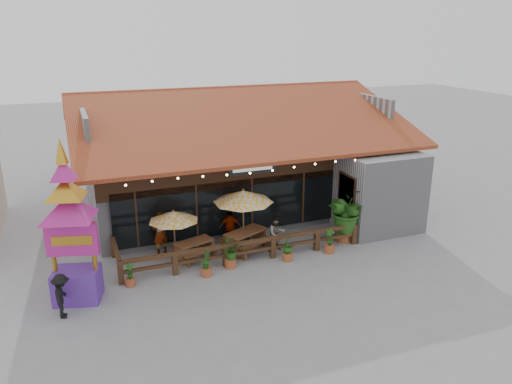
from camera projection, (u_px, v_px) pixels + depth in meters
name	position (u px, v px, depth m)	size (l,w,h in m)	color
ground	(279.00, 251.00, 20.90)	(100.00, 100.00, 0.00)	gray
restaurant_building	(233.00, 162.00, 26.14)	(15.50, 14.73, 6.09)	#A3A2A7
patio_railing	(230.00, 248.00, 19.69)	(10.00, 2.60, 0.92)	#472D19
umbrella_left	(173.00, 216.00, 19.56)	(2.17, 2.17, 2.13)	brown
umbrella_right	(243.00, 197.00, 20.40)	(3.24, 3.24, 2.66)	brown
picnic_table_left	(194.00, 247.00, 20.10)	(1.86, 1.72, 0.74)	brown
picnic_table_right	(246.00, 237.00, 20.79)	(2.26, 2.14, 0.86)	brown
thai_sign_tower	(68.00, 212.00, 16.15)	(2.78, 2.78, 6.10)	#582A9A
tropical_plant	(345.00, 211.00, 21.45)	(2.12, 2.22, 2.40)	brown
diner_a	(160.00, 233.00, 20.27)	(0.70, 0.46, 1.91)	#371D11
diner_b	(277.00, 233.00, 20.71)	(0.75, 0.58, 1.54)	#371D11
diner_c	(230.00, 227.00, 21.28)	(0.93, 0.39, 1.58)	#371D11
pedestrian	(62.00, 296.00, 15.90)	(0.97, 0.56, 1.51)	black
planter_a	(130.00, 277.00, 17.95)	(0.37, 0.37, 0.90)	brown
planter_b	(206.00, 265.00, 18.65)	(0.46, 0.48, 1.02)	brown
planter_c	(230.00, 253.00, 19.26)	(0.89, 0.87, 1.12)	brown
planter_d	(288.00, 249.00, 19.89)	(0.50, 0.50, 1.01)	brown
planter_e	(330.00, 243.00, 20.60)	(0.43, 0.45, 1.05)	brown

